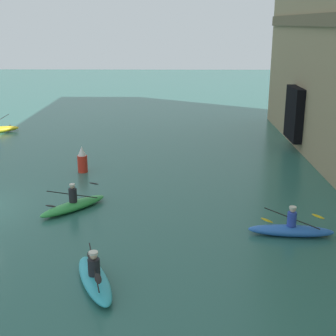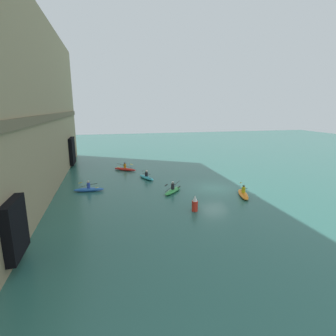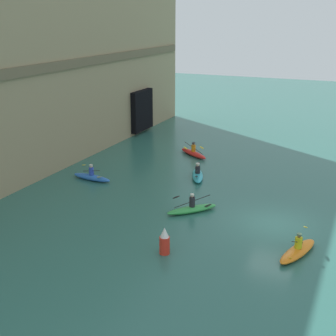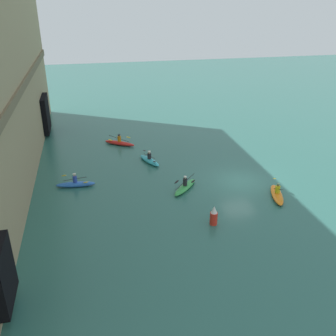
{
  "view_description": "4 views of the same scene",
  "coord_description": "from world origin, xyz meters",
  "px_view_note": "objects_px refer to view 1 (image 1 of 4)",
  "views": [
    {
      "loc": [
        17.04,
        8.66,
        7.16
      ],
      "look_at": [
        0.19,
        8.41,
        1.93
      ],
      "focal_mm": 50.0,
      "sensor_mm": 36.0,
      "label": 1
    },
    {
      "loc": [
        -24.33,
        10.77,
        8.29
      ],
      "look_at": [
        0.74,
        4.85,
        2.27
      ],
      "focal_mm": 28.0,
      "sensor_mm": 36.0,
      "label": 2
    },
    {
      "loc": [
        -23.08,
        -4.08,
        10.66
      ],
      "look_at": [
        -0.41,
        6.05,
        2.47
      ],
      "focal_mm": 50.0,
      "sensor_mm": 36.0,
      "label": 3
    },
    {
      "loc": [
        -24.62,
        11.28,
        13.47
      ],
      "look_at": [
        2.01,
        5.43,
        0.82
      ],
      "focal_mm": 40.0,
      "sensor_mm": 36.0,
      "label": 4
    }
  ],
  "objects_px": {
    "kayak_green": "(73,205)",
    "marker_buoy": "(82,160)",
    "kayak_cyan": "(95,278)",
    "kayak_blue": "(291,229)"
  },
  "relations": [
    {
      "from": "kayak_green",
      "to": "marker_buoy",
      "type": "xyz_separation_m",
      "value": [
        -5.01,
        -0.58,
        0.4
      ]
    },
    {
      "from": "marker_buoy",
      "to": "kayak_cyan",
      "type": "bearing_deg",
      "value": 12.5
    },
    {
      "from": "kayak_cyan",
      "to": "marker_buoy",
      "type": "xyz_separation_m",
      "value": [
        -10.61,
        -2.35,
        0.4
      ]
    },
    {
      "from": "kayak_green",
      "to": "marker_buoy",
      "type": "distance_m",
      "value": 5.06
    },
    {
      "from": "kayak_cyan",
      "to": "marker_buoy",
      "type": "bearing_deg",
      "value": 170.37
    },
    {
      "from": "kayak_cyan",
      "to": "marker_buoy",
      "type": "height_order",
      "value": "marker_buoy"
    },
    {
      "from": "kayak_cyan",
      "to": "kayak_blue",
      "type": "height_order",
      "value": "kayak_blue"
    },
    {
      "from": "kayak_green",
      "to": "marker_buoy",
      "type": "bearing_deg",
      "value": 48.72
    },
    {
      "from": "kayak_green",
      "to": "kayak_cyan",
      "type": "height_order",
      "value": "kayak_green"
    },
    {
      "from": "kayak_blue",
      "to": "kayak_green",
      "type": "bearing_deg",
      "value": -10.59
    }
  ]
}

